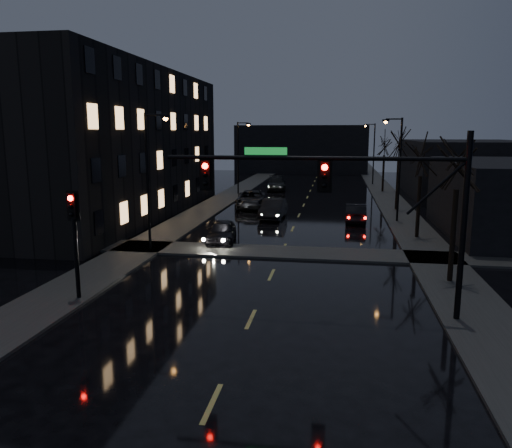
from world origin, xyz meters
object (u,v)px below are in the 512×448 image
at_px(oncoming_car_b, 273,209).
at_px(oncoming_car_a, 222,232).
at_px(oncoming_car_d, 276,183).
at_px(lead_car, 356,213).
at_px(oncoming_car_c, 251,200).

bearing_deg(oncoming_car_b, oncoming_car_a, -99.68).
distance_m(oncoming_car_d, lead_car, 22.38).
bearing_deg(oncoming_car_d, lead_car, -73.36).
bearing_deg(oncoming_car_a, lead_car, 38.54).
xyz_separation_m(oncoming_car_c, oncoming_car_d, (0.54, 14.90, -0.01)).
height_order(oncoming_car_b, oncoming_car_d, oncoming_car_d).
distance_m(oncoming_car_b, oncoming_car_c, 5.82).
relative_size(oncoming_car_a, oncoming_car_b, 0.89).
xyz_separation_m(oncoming_car_d, lead_car, (8.73, -20.61, -0.07)).
bearing_deg(lead_car, oncoming_car_c, -30.06).
bearing_deg(oncoming_car_c, oncoming_car_b, -69.29).
relative_size(oncoming_car_a, oncoming_car_c, 0.73).
distance_m(oncoming_car_c, oncoming_car_d, 14.91).
bearing_deg(oncoming_car_c, lead_car, -38.51).
height_order(oncoming_car_c, oncoming_car_d, oncoming_car_c).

